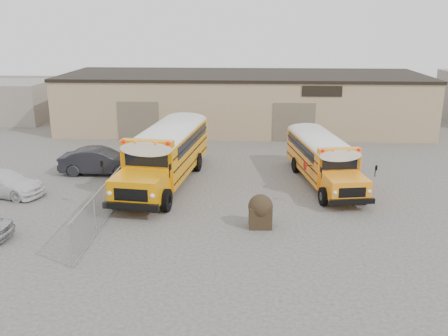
{
  "coord_description": "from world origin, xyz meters",
  "views": [
    {
      "loc": [
        0.63,
        -22.7,
        9.06
      ],
      "look_at": [
        -0.68,
        2.24,
        1.6
      ],
      "focal_mm": 40.0,
      "sensor_mm": 36.0,
      "label": 1
    }
  ],
  "objects_px": {
    "school_bus_left": "(193,126)",
    "tarp_bundle": "(260,210)",
    "car_dark": "(100,161)",
    "school_bus_right": "(298,134)",
    "car_white": "(4,183)"
  },
  "relations": [
    {
      "from": "school_bus_left",
      "to": "car_white",
      "type": "relative_size",
      "value": 2.49
    },
    {
      "from": "tarp_bundle",
      "to": "car_dark",
      "type": "height_order",
      "value": "car_dark"
    },
    {
      "from": "tarp_bundle",
      "to": "car_dark",
      "type": "relative_size",
      "value": 0.32
    },
    {
      "from": "car_dark",
      "to": "school_bus_right",
      "type": "bearing_deg",
      "value": -69.08
    },
    {
      "from": "car_white",
      "to": "car_dark",
      "type": "xyz_separation_m",
      "value": [
        4.08,
        4.03,
        0.13
      ]
    },
    {
      "from": "school_bus_left",
      "to": "tarp_bundle",
      "type": "relative_size",
      "value": 7.44
    },
    {
      "from": "tarp_bundle",
      "to": "school_bus_left",
      "type": "bearing_deg",
      "value": 108.96
    },
    {
      "from": "school_bus_left",
      "to": "tarp_bundle",
      "type": "bearing_deg",
      "value": -71.04
    },
    {
      "from": "school_bus_left",
      "to": "school_bus_right",
      "type": "distance_m",
      "value": 7.34
    },
    {
      "from": "tarp_bundle",
      "to": "school_bus_right",
      "type": "bearing_deg",
      "value": 77.32
    },
    {
      "from": "school_bus_left",
      "to": "car_white",
      "type": "height_order",
      "value": "school_bus_left"
    },
    {
      "from": "school_bus_right",
      "to": "car_dark",
      "type": "relative_size",
      "value": 1.96
    },
    {
      "from": "school_bus_left",
      "to": "tarp_bundle",
      "type": "distance_m",
      "value": 13.93
    },
    {
      "from": "school_bus_left",
      "to": "car_dark",
      "type": "height_order",
      "value": "school_bus_left"
    },
    {
      "from": "car_white",
      "to": "tarp_bundle",
      "type": "bearing_deg",
      "value": -90.07
    }
  ]
}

